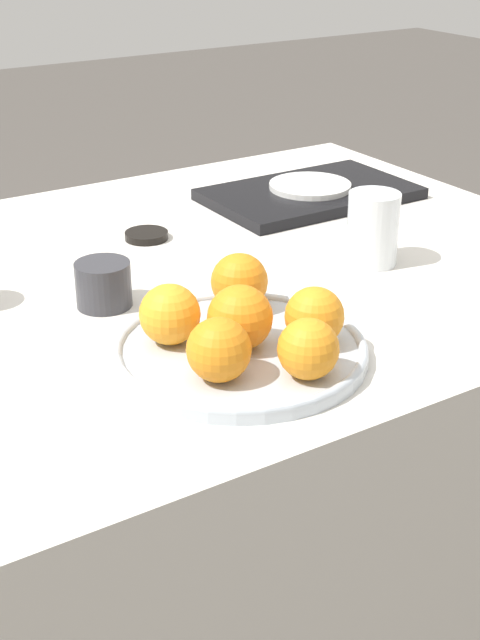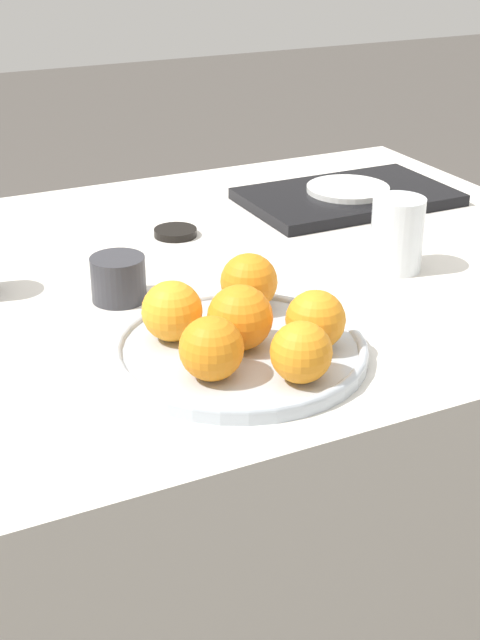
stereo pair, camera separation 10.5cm
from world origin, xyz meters
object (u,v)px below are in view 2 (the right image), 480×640
Objects in this scene: orange_2 at (301,352)px; orange_5 at (211,349)px; water_glass at (397,234)px; cup_2 at (118,279)px; orange_4 at (172,311)px; side_plate at (348,189)px; orange_3 at (316,320)px; orange_0 at (240,317)px; soy_dish at (175,232)px; orange_1 at (249,282)px; serving_tray at (348,197)px; fruit_platter at (240,350)px.

orange_5 is (-0.09, 0.05, 0.00)m from orange_2.
water_glass reaches higher than orange_2.
water_glass is 0.41m from cup_2.
side_plate is at bearing 38.17° from orange_4.
orange_3 is at bearing -125.96° from side_plate.
orange_4 is at bearing 146.57° from orange_3.
water_glass is (0.39, 0.20, 0.00)m from orange_5.
orange_5 is 0.98× the size of cup_2.
orange_5 is 0.67× the size of water_glass.
orange_4 is 0.50× the size of side_plate.
orange_0 is 0.53× the size of side_plate.
water_glass reaches higher than orange_4.
side_plate is at bearing 70.59° from water_glass.
orange_0 is 1.06× the size of orange_4.
orange_2 is at bearing -96.82° from soy_dish.
water_glass is at bearing 37.27° from orange_3.
orange_1 is 1.07× the size of orange_2.
water_glass reaches higher than serving_tray.
orange_0 is 0.21× the size of serving_tray.
orange_2 is 0.53m from soy_dish.
serving_tray is 0.34m from soy_dish.
water_glass is at bearing -48.70° from soy_dish.
orange_4 reaches higher than fruit_platter.
orange_5 reaches higher than orange_3.
orange_5 is (-0.06, -0.05, 0.04)m from fruit_platter.
side_plate is at bearing 45.90° from fruit_platter.
orange_1 is 1.07× the size of soy_dish.
cup_2 is at bearing -129.59° from soy_dish.
cup_2 is (-0.51, -0.22, 0.02)m from serving_tray.
orange_4 is (-0.12, -0.04, -0.00)m from orange_1.
fruit_platter is 4.12× the size of orange_1.
fruit_platter is 0.09m from orange_4.
cup_2 is at bearing 93.98° from orange_4.
orange_0 reaches higher than side_plate.
orange_4 reaches higher than serving_tray.
orange_4 is at bearing -86.02° from cup_2.
cup_2 is at bearing 107.32° from orange_2.
side_plate is (0.41, 0.55, -0.02)m from orange_2.
orange_2 is 0.08m from orange_3.
serving_tray is 0.55m from cup_2.
orange_3 is 0.60m from side_plate.
soy_dish is (0.09, 0.42, -0.00)m from fruit_platter.
orange_1 is 0.33m from soy_dish.
orange_0 is 1.09× the size of orange_3.
orange_0 is 0.11m from orange_1.
serving_tray is at bearing 45.90° from fruit_platter.
cup_2 is (-0.51, -0.22, 0.01)m from side_plate.
orange_1 is 0.51m from serving_tray.
orange_3 is (0.08, -0.04, 0.04)m from fruit_platter.
orange_3 is at bearing -59.32° from cup_2.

